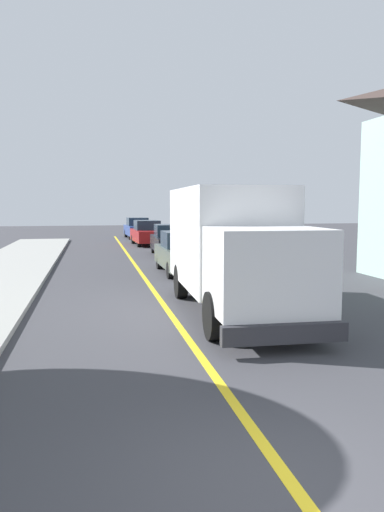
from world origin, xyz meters
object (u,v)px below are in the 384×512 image
Objects in this scene: box_truck at (232,244)px; parked_car_far at (147,233)px; parked_car_near at (184,253)px; parked_car_furthest at (138,228)px; parked_car_mid at (170,241)px.

box_truck is 20.84m from parked_car_far.
box_truck is 1.64× the size of parked_car_near.
parked_car_near and parked_car_furthest have the same top height.
box_truck is 7.28m from parked_car_near.
parked_car_far is at bearing 89.77° from parked_car_near.
parked_car_furthest is at bearing 90.24° from parked_car_far.
box_truck is 1.63× the size of parked_car_mid.
parked_car_near is 0.98× the size of parked_car_far.
parked_car_near is 13.60m from parked_car_far.
box_truck reaches higher than parked_car_near.
parked_car_far is at bearing -89.76° from parked_car_furthest.
parked_car_mid is 6.86m from parked_car_far.
parked_car_furthest is (-0.03, 6.84, 0.00)m from parked_car_far.
parked_car_far is at bearing 89.64° from box_truck.
parked_car_near is at bearing -90.23° from parked_car_far.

